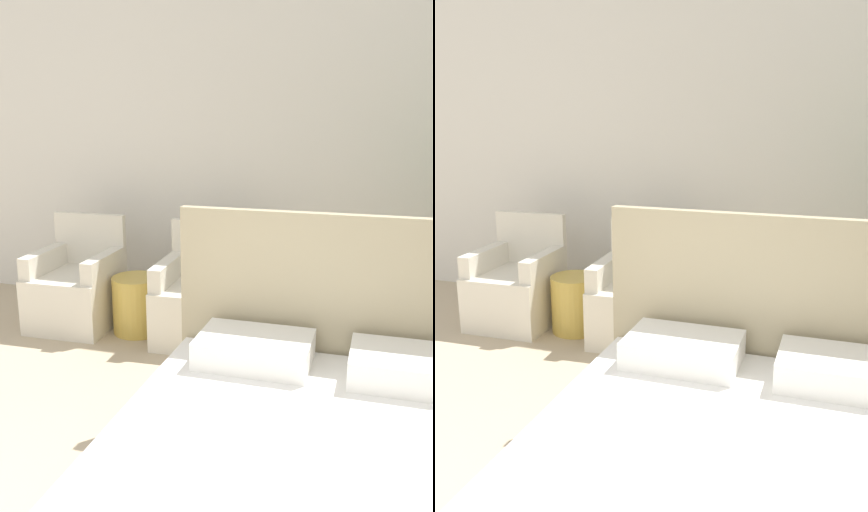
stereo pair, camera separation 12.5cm
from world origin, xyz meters
The scene contains 5 objects.
wall_back centered at (0.00, 4.04, 1.45)m, with size 10.00×0.06×2.90m.
bed centered at (0.79, 1.20, 0.28)m, with size 1.68×2.14×1.21m.
armchair_near_window_left centered at (-1.35, 3.23, 0.28)m, with size 0.64×0.67×0.87m.
armchair_near_window_right centered at (-0.29, 3.23, 0.28)m, with size 0.66×0.69×0.87m.
side_table centered at (-0.82, 3.23, 0.22)m, with size 0.39×0.39×0.45m.
Camera 1 is at (0.99, -0.65, 1.72)m, focal length 40.00 mm.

